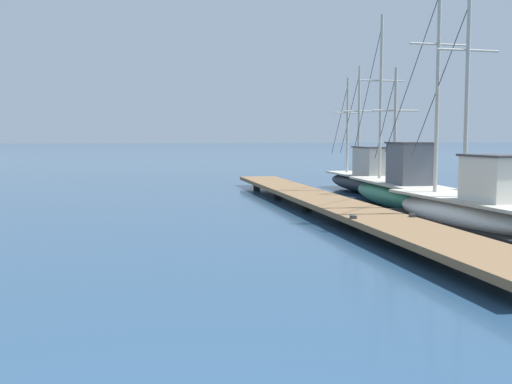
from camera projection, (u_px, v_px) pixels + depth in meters
floating_dock at (327, 202)px, 20.47m from camera, size 1.85×23.78×0.53m
fishing_boat_0 at (473, 209)px, 16.36m from camera, size 2.47×8.24×6.93m
fishing_boat_1 at (362, 178)px, 27.87m from camera, size 1.51×7.76×5.62m
fishing_boat_2 at (399, 188)px, 21.85m from camera, size 2.24×8.65×7.03m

